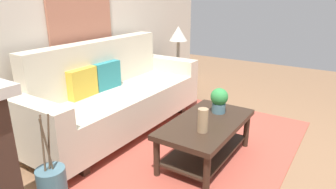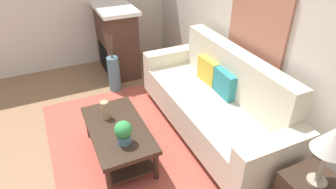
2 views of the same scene
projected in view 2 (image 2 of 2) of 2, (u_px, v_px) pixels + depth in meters
ground_plane at (87, 170)px, 3.24m from camera, size 9.41×9.41×0.00m
wall_back at (262, 25)px, 3.28m from camera, size 5.41×0.10×2.70m
area_rug at (129, 156)px, 3.41m from camera, size 2.98×1.68×0.01m
couch at (214, 103)px, 3.60m from camera, size 2.38×0.84×1.08m
throw_pillow_mustard at (209, 70)px, 3.79m from camera, size 0.36×0.13×0.32m
throw_pillow_teal at (225, 84)px, 3.51m from camera, size 0.37×0.14×0.32m
coffee_table at (118, 135)px, 3.26m from camera, size 1.10×0.60×0.43m
tabletop_vase at (105, 110)px, 3.29m from camera, size 0.09×0.09×0.22m
potted_plant_tabletop at (123, 132)px, 2.91m from camera, size 0.18×0.18×0.26m
table_lamp at (332, 142)px, 2.16m from camera, size 0.28×0.28×0.57m
fireplace at (117, 40)px, 4.94m from camera, size 1.02×0.58×1.16m
floor_vase at (114, 74)px, 4.54m from camera, size 0.18×0.18×0.57m
floor_vase_branch_a at (111, 47)px, 4.27m from camera, size 0.05×0.02×0.36m
floor_vase_branch_b at (112, 46)px, 4.30m from camera, size 0.05×0.03×0.36m
floor_vase_branch_c at (110, 46)px, 4.29m from camera, size 0.05×0.02×0.36m
framed_painting at (257, 21)px, 3.24m from camera, size 0.94×0.03×0.84m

